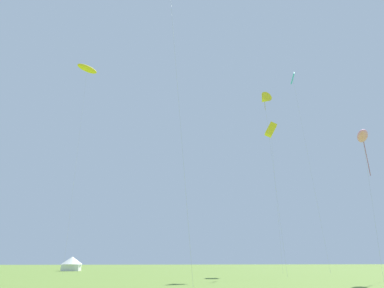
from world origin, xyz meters
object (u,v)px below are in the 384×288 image
Objects in this scene: kite_pink_parafoil at (362,136)px; kite_yellow_delta at (264,99)px; kite_cyan_diamond at (293,80)px; festival_tent_right at (72,263)px; kite_yellow_parafoil at (87,69)px; kite_yellow_box at (271,130)px.

kite_yellow_delta is (-6.66, 11.51, 10.47)m from kite_pink_parafoil.
kite_yellow_delta is at bearing 120.04° from kite_pink_parafoil.
kite_pink_parafoil is 16.93m from kite_yellow_delta.
kite_cyan_diamond reaches higher than festival_tent_right.
kite_yellow_parafoil is 8.23× the size of festival_tent_right.
kite_pink_parafoil is (-2.40, -18.07, -18.97)m from kite_cyan_diamond.
festival_tent_right is (-31.78, 29.37, -24.44)m from kite_yellow_delta.
kite_yellow_delta is 49.69m from festival_tent_right.
kite_yellow_parafoil is 1.35× the size of kite_yellow_box.
kite_yellow_delta is at bearing -42.74° from festival_tent_right.
kite_yellow_parafoil is 1.28× the size of kite_yellow_delta.
kite_cyan_diamond is 11.36m from kite_yellow_box.
kite_yellow_box is 0.95× the size of kite_yellow_delta.
kite_cyan_diamond reaches higher than kite_yellow_box.
kite_yellow_delta is (-4.14, -7.87, 1.66)m from kite_yellow_box.
kite_yellow_parafoil is 38.87m from festival_tent_right.
kite_yellow_parafoil is 34.81m from kite_yellow_box.
kite_yellow_delta is 6.41× the size of festival_tent_right.
kite_yellow_delta reaches higher than festival_tent_right.
kite_yellow_delta is (29.29, -8.17, -8.05)m from kite_yellow_parafoil.
kite_yellow_parafoil is at bearing 164.41° from kite_yellow_delta.
kite_yellow_parafoil is 44.97m from kite_pink_parafoil.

